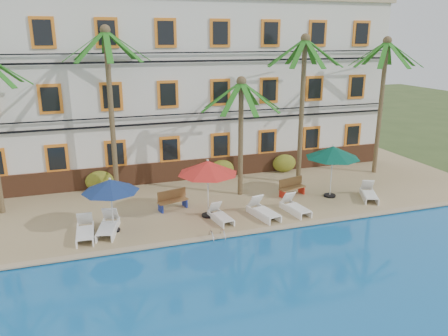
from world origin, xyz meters
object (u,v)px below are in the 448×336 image
object	(u,v)px
bench_left	(172,200)
pool_ladder	(217,238)
bench_right	(291,187)
umbrella_red	(208,168)
lounger_e	(295,207)
lounger_c	(220,215)
lounger_a	(85,231)
umbrella_blue	(110,186)
palm_b	(110,91)
lounger_b	(108,226)
lounger_d	(263,211)
palm_d	(303,91)
palm_e	(382,88)
lounger_f	(369,194)
palm_c	(241,119)
umbrella_green	(333,152)

from	to	relation	value
bench_left	pool_ladder	world-z (taller)	bench_left
bench_right	umbrella_red	bearing A→B (deg)	-164.84
lounger_e	bench_right	distance (m)	2.35
lounger_c	lounger_a	bearing A→B (deg)	178.69
lounger_a	umbrella_blue	bearing A→B (deg)	13.07
palm_b	umbrella_red	size ratio (longest dim) A/B	3.10
lounger_b	lounger_d	bearing A→B (deg)	-4.03
palm_d	pool_ladder	bearing A→B (deg)	-140.25
palm_e	pool_ladder	world-z (taller)	palm_e
lounger_b	lounger_f	size ratio (longest dim) A/B	1.07
pool_ladder	palm_e	bearing A→B (deg)	25.82
palm_c	lounger_c	distance (m)	5.24
umbrella_blue	bench_left	distance (m)	3.72
umbrella_red	lounger_c	bearing A→B (deg)	-61.38
lounger_e	bench_right	world-z (taller)	bench_right
lounger_f	umbrella_green	bearing A→B (deg)	151.32
lounger_c	bench_left	size ratio (longest dim) A/B	1.10
palm_e	lounger_d	bearing A→B (deg)	-155.23
umbrella_green	lounger_d	xyz separation A→B (m)	(-4.40, -1.39, -2.08)
lounger_b	bench_right	size ratio (longest dim) A/B	1.33
palm_e	bench_right	distance (m)	8.44
lounger_c	bench_left	xyz separation A→B (m)	(-1.77, 2.11, 0.22)
palm_c	umbrella_green	xyz separation A→B (m)	(4.35, -1.77, -1.66)
palm_e	lounger_f	world-z (taller)	palm_e
palm_e	lounger_e	distance (m)	9.98
lounger_f	palm_b	bearing A→B (deg)	159.88
lounger_d	lounger_f	xyz separation A→B (m)	(6.11, 0.45, -0.01)
palm_c	lounger_e	world-z (taller)	palm_c
lounger_a	lounger_b	bearing A→B (deg)	10.86
lounger_e	lounger_c	bearing A→B (deg)	177.59
umbrella_blue	lounger_d	xyz separation A→B (m)	(6.70, -0.58, -1.75)
palm_c	pool_ladder	xyz separation A→B (m)	(-2.74, -4.67, -4.03)
lounger_a	lounger_d	xyz separation A→B (m)	(7.87, -0.31, -0.00)
lounger_a	lounger_f	distance (m)	13.98
lounger_e	bench_left	bearing A→B (deg)	157.45
palm_b	bench_right	xyz separation A→B (m)	(8.70, -2.76, -4.97)
palm_e	bench_right	world-z (taller)	palm_e
umbrella_red	lounger_d	size ratio (longest dim) A/B	1.36
lounger_f	bench_right	bearing A→B (deg)	154.04
palm_d	umbrella_red	size ratio (longest dim) A/B	2.97
umbrella_green	lounger_f	world-z (taller)	umbrella_green
lounger_c	umbrella_red	bearing A→B (deg)	118.62
bench_right	palm_c	bearing A→B (deg)	158.76
umbrella_red	bench_right	distance (m)	5.45
umbrella_red	lounger_f	bearing A→B (deg)	-2.69
lounger_b	pool_ladder	distance (m)	4.69
palm_c	bench_left	xyz separation A→B (m)	(-3.83, -0.88, -3.56)
lounger_c	palm_b	bearing A→B (deg)	130.93
palm_b	lounger_f	distance (m)	14.05
umbrella_blue	bench_left	bearing A→B (deg)	30.29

